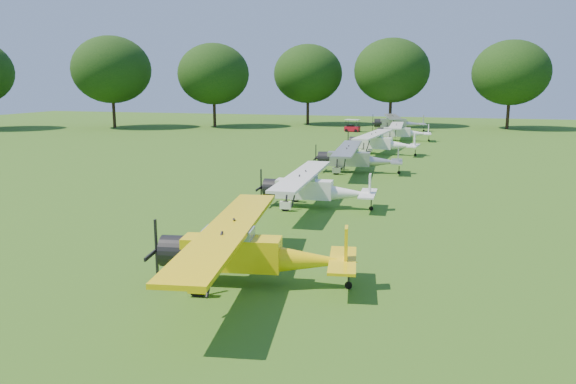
{
  "coord_description": "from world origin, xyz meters",
  "views": [
    {
      "loc": [
        6.6,
        -28.45,
        6.63
      ],
      "look_at": [
        -0.72,
        -3.09,
        1.4
      ],
      "focal_mm": 35.0,
      "sensor_mm": 36.0,
      "label": 1
    }
  ],
  "objects_px": {
    "aircraft_4": "(355,157)",
    "aircraft_7": "(397,122)",
    "aircraft_3": "(313,186)",
    "aircraft_5": "(380,141)",
    "aircraft_6": "(401,131)",
    "golf_cart": "(352,128)",
    "aircraft_2": "(247,248)"
  },
  "relations": [
    {
      "from": "aircraft_7",
      "to": "golf_cart",
      "type": "bearing_deg",
      "value": -169.23
    },
    {
      "from": "aircraft_4",
      "to": "aircraft_7",
      "type": "xyz_separation_m",
      "value": [
        -0.27,
        35.84,
        0.13
      ]
    },
    {
      "from": "aircraft_2",
      "to": "aircraft_6",
      "type": "distance_m",
      "value": 47.74
    },
    {
      "from": "aircraft_5",
      "to": "golf_cart",
      "type": "distance_m",
      "value": 23.56
    },
    {
      "from": "golf_cart",
      "to": "aircraft_7",
      "type": "bearing_deg",
      "value": 29.55
    },
    {
      "from": "golf_cart",
      "to": "aircraft_5",
      "type": "bearing_deg",
      "value": -65.36
    },
    {
      "from": "aircraft_5",
      "to": "golf_cart",
      "type": "relative_size",
      "value": 5.1
    },
    {
      "from": "aircraft_3",
      "to": "aircraft_6",
      "type": "distance_m",
      "value": 35.95
    },
    {
      "from": "aircraft_4",
      "to": "aircraft_6",
      "type": "xyz_separation_m",
      "value": [
        1.29,
        23.75,
        -0.04
      ]
    },
    {
      "from": "aircraft_4",
      "to": "golf_cart",
      "type": "relative_size",
      "value": 4.98
    },
    {
      "from": "aircraft_7",
      "to": "aircraft_3",
      "type": "bearing_deg",
      "value": -99.97
    },
    {
      "from": "aircraft_4",
      "to": "aircraft_7",
      "type": "distance_m",
      "value": 35.85
    },
    {
      "from": "aircraft_2",
      "to": "aircraft_4",
      "type": "bearing_deg",
      "value": 81.92
    },
    {
      "from": "aircraft_7",
      "to": "aircraft_5",
      "type": "bearing_deg",
      "value": -98.35
    },
    {
      "from": "aircraft_3",
      "to": "aircraft_2",
      "type": "bearing_deg",
      "value": -89.87
    },
    {
      "from": "aircraft_2",
      "to": "aircraft_3",
      "type": "distance_m",
      "value": 11.84
    },
    {
      "from": "aircraft_4",
      "to": "aircraft_2",
      "type": "bearing_deg",
      "value": -94.05
    },
    {
      "from": "aircraft_3",
      "to": "aircraft_4",
      "type": "height_order",
      "value": "aircraft_4"
    },
    {
      "from": "aircraft_5",
      "to": "aircraft_7",
      "type": "relative_size",
      "value": 0.92
    },
    {
      "from": "aircraft_4",
      "to": "aircraft_5",
      "type": "distance_m",
      "value": 11.03
    },
    {
      "from": "aircraft_3",
      "to": "golf_cart",
      "type": "relative_size",
      "value": 4.84
    },
    {
      "from": "aircraft_6",
      "to": "aircraft_5",
      "type": "bearing_deg",
      "value": -97.05
    },
    {
      "from": "aircraft_5",
      "to": "aircraft_6",
      "type": "height_order",
      "value": "aircraft_5"
    },
    {
      "from": "aircraft_6",
      "to": "aircraft_3",
      "type": "bearing_deg",
      "value": -95.69
    },
    {
      "from": "aircraft_2",
      "to": "aircraft_5",
      "type": "height_order",
      "value": "aircraft_2"
    },
    {
      "from": "aircraft_5",
      "to": "aircraft_6",
      "type": "bearing_deg",
      "value": 91.37
    },
    {
      "from": "aircraft_3",
      "to": "aircraft_6",
      "type": "bearing_deg",
      "value": 84.62
    },
    {
      "from": "aircraft_4",
      "to": "golf_cart",
      "type": "xyz_separation_m",
      "value": [
        -6.0,
        33.68,
        -0.63
      ]
    },
    {
      "from": "aircraft_3",
      "to": "aircraft_5",
      "type": "xyz_separation_m",
      "value": [
        0.69,
        23.18,
        0.06
      ]
    },
    {
      "from": "aircraft_2",
      "to": "aircraft_7",
      "type": "bearing_deg",
      "value": 81.66
    },
    {
      "from": "aircraft_3",
      "to": "aircraft_7",
      "type": "bearing_deg",
      "value": 87.1
    },
    {
      "from": "aircraft_3",
      "to": "aircraft_6",
      "type": "relative_size",
      "value": 1.01
    }
  ]
}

